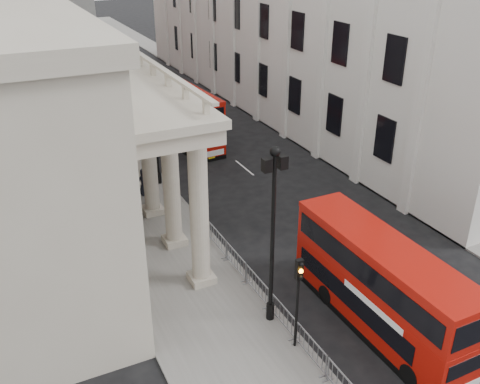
{
  "coord_description": "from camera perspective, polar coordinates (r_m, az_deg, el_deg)",
  "views": [
    {
      "loc": [
        -10.17,
        -12.66,
        15.91
      ],
      "look_at": [
        0.88,
        10.18,
        3.43
      ],
      "focal_mm": 40.0,
      "sensor_mm": 36.0,
      "label": 1
    }
  ],
  "objects": [
    {
      "name": "lamp_post_south",
      "position": [
        22.14,
        3.52,
        -3.65
      ],
      "size": [
        1.05,
        0.44,
        8.32
      ],
      "color": "black",
      "rests_on": "sidewalk_west"
    },
    {
      "name": "sidewalk_east",
      "position": [
        51.3,
        3.07,
        8.16
      ],
      "size": [
        3.0,
        140.0,
        0.12
      ],
      "primitive_type": "cube",
      "color": "slate",
      "rests_on": "ground"
    },
    {
      "name": "ground",
      "position": [
        22.73,
        9.73,
        -18.71
      ],
      "size": [
        260.0,
        260.0,
        0.0
      ],
      "primitive_type": "plane",
      "color": "black",
      "rests_on": "ground"
    },
    {
      "name": "pedestrian_b",
      "position": [
        36.39,
        -14.75,
        1.1
      ],
      "size": [
        0.99,
        0.85,
        1.77
      ],
      "primitive_type": "imported",
      "rotation": [
        0.0,
        0.0,
        3.37
      ],
      "color": "black",
      "rests_on": "sidewalk_west"
    },
    {
      "name": "crowd_barriers",
      "position": [
        23.46,
        5.96,
        -14.5
      ],
      "size": [
        0.5,
        18.75,
        1.1
      ],
      "color": "gray",
      "rests_on": "sidewalk_west"
    },
    {
      "name": "lamp_post_north",
      "position": [
        50.8,
        -14.72,
        12.86
      ],
      "size": [
        1.05,
        0.44,
        8.32
      ],
      "color": "black",
      "rests_on": "sidewalk_west"
    },
    {
      "name": "kerb",
      "position": [
        46.62,
        -11.79,
        5.76
      ],
      "size": [
        0.2,
        140.0,
        0.14
      ],
      "primitive_type": "cube",
      "color": "slate",
      "rests_on": "ground"
    },
    {
      "name": "pedestrian_c",
      "position": [
        35.62,
        -10.19,
        1.08
      ],
      "size": [
        0.93,
        0.63,
        1.84
      ],
      "primitive_type": "imported",
      "rotation": [
        0.0,
        0.0,
        6.33
      ],
      "color": "black",
      "rests_on": "sidewalk_west"
    },
    {
      "name": "pedestrian_a",
      "position": [
        32.66,
        -11.18,
        -1.42
      ],
      "size": [
        0.81,
        0.72,
        1.86
      ],
      "primitive_type": "imported",
      "rotation": [
        0.0,
        0.0,
        0.53
      ],
      "color": "black",
      "rests_on": "sidewalk_west"
    },
    {
      "name": "sidewalk_west",
      "position": [
        46.07,
        -15.33,
        5.11
      ],
      "size": [
        6.0,
        140.0,
        0.12
      ],
      "primitive_type": "cube",
      "color": "slate",
      "rests_on": "ground"
    },
    {
      "name": "bus_near",
      "position": [
        24.09,
        14.73,
        -9.47
      ],
      "size": [
        2.43,
        9.79,
        4.22
      ],
      "rotation": [
        0.0,
        0.0,
        0.01
      ],
      "color": "#A60F07",
      "rests_on": "ground"
    },
    {
      "name": "bus_far",
      "position": [
        44.54,
        -6.17,
        8.34
      ],
      "size": [
        3.22,
        10.65,
        4.53
      ],
      "rotation": [
        0.0,
        0.0,
        0.07
      ],
      "color": "#AA0F07",
      "rests_on": "ground"
    },
    {
      "name": "lamp_post_mid",
      "position": [
        35.76,
        -9.12,
        7.95
      ],
      "size": [
        1.05,
        0.44,
        8.32
      ],
      "color": "black",
      "rests_on": "sidewalk_west"
    },
    {
      "name": "traffic_light",
      "position": [
        21.72,
        6.25,
        -10.11
      ],
      "size": [
        0.28,
        0.33,
        4.3
      ],
      "color": "black",
      "rests_on": "sidewalk_west"
    }
  ]
}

